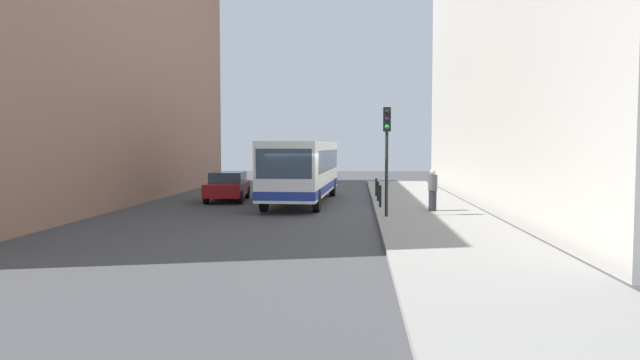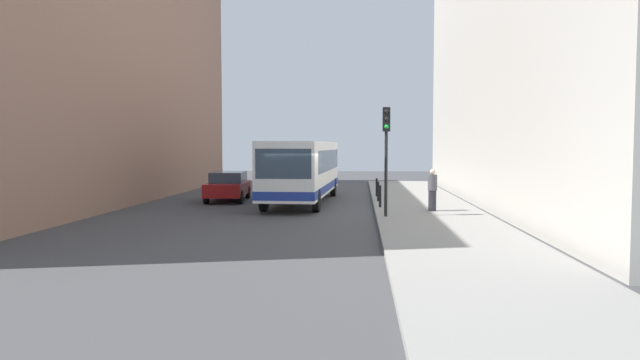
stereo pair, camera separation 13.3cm
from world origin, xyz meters
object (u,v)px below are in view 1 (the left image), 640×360
at_px(bus, 303,168).
at_px(traffic_light, 387,141).
at_px(car_beside_bus, 228,186).
at_px(bollard_mid, 378,191).
at_px(pedestrian_near_signal, 433,190).
at_px(bollard_near, 380,196).
at_px(bollard_far, 376,187).

distance_m(bus, traffic_light, 7.66).
xyz_separation_m(car_beside_bus, bollard_mid, (7.59, -1.23, -0.16)).
xyz_separation_m(car_beside_bus, pedestrian_near_signal, (9.67, -5.24, 0.22)).
distance_m(bollard_near, pedestrian_near_signal, 2.49).
distance_m(bollard_near, bollard_mid, 2.69).
xyz_separation_m(bollard_far, pedestrian_near_signal, (2.08, -6.71, 0.38)).
bearing_deg(bollard_near, bollard_mid, 90.00).
bearing_deg(bollard_mid, traffic_light, -89.05).
xyz_separation_m(car_beside_bus, bollard_far, (7.59, 1.47, -0.16)).
bearing_deg(bollard_mid, car_beside_bus, 170.80).
bearing_deg(bollard_far, car_beside_bus, -169.07).
bearing_deg(pedestrian_near_signal, traffic_light, 147.46).
relative_size(bollard_near, bollard_far, 1.00).
bearing_deg(bollard_mid, bollard_far, 90.00).
height_order(bollard_mid, bollard_far, same).
relative_size(bus, car_beside_bus, 2.46).
height_order(bus, traffic_light, traffic_light).
height_order(bollard_near, pedestrian_near_signal, pedestrian_near_signal).
height_order(bollard_near, bollard_mid, same).
bearing_deg(bollard_far, bollard_near, -90.00).
relative_size(bus, bollard_near, 11.71).
xyz_separation_m(traffic_light, bollard_far, (-0.10, 8.70, -2.38)).
distance_m(car_beside_bus, bollard_far, 7.73).
bearing_deg(bollard_mid, bollard_near, -90.00).
bearing_deg(car_beside_bus, pedestrian_near_signal, 147.44).
relative_size(car_beside_bus, traffic_light, 1.10).
height_order(bollard_near, bollard_far, same).
bearing_deg(pedestrian_near_signal, bollard_near, 69.86).
height_order(bus, bollard_near, bus).
height_order(car_beside_bus, bollard_far, car_beside_bus).
relative_size(bus, bollard_mid, 11.71).
height_order(bus, bollard_far, bus).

